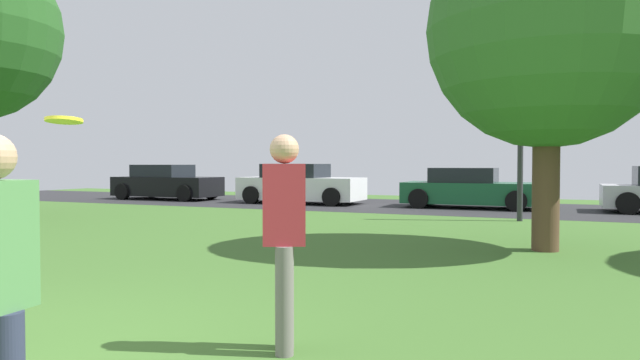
{
  "coord_description": "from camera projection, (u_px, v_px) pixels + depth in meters",
  "views": [
    {
      "loc": [
        3.71,
        -2.74,
        1.45
      ],
      "look_at": [
        0.0,
        5.81,
        1.18
      ],
      "focal_mm": 31.5,
      "sensor_mm": 36.0,
      "label": 1
    }
  ],
  "objects": [
    {
      "name": "street_lamp_post",
      "position": [
        521.0,
        132.0,
        14.07
      ],
      "size": [
        0.14,
        0.14,
        4.5
      ],
      "primitive_type": "cylinder",
      "color": "#2D2D33",
      "rests_on": "ground_plane"
    },
    {
      "name": "frisbee_disc",
      "position": [
        64.0,
        120.0,
        4.21
      ],
      "size": [
        0.37,
        0.37,
        0.05
      ],
      "color": "yellow"
    },
    {
      "name": "oak_tree_center",
      "position": [
        548.0,
        30.0,
        9.22
      ],
      "size": [
        3.94,
        3.94,
        5.64
      ],
      "color": "brown",
      "rests_on": "ground_plane"
    },
    {
      "name": "person_catcher",
      "position": [
        285.0,
        232.0,
        4.29
      ],
      "size": [
        0.38,
        0.34,
        1.67
      ],
      "rotation": [
        0.0,
        0.0,
        -2.7
      ],
      "color": "slate",
      "rests_on": "ground_plane"
    },
    {
      "name": "parked_car_black",
      "position": [
        166.0,
        183.0,
        22.71
      ],
      "size": [
        4.34,
        1.98,
        1.41
      ],
      "color": "black",
      "rests_on": "ground_plane"
    },
    {
      "name": "road_strip",
      "position": [
        441.0,
        207.0,
        18.7
      ],
      "size": [
        44.0,
        6.4,
        0.01
      ],
      "primitive_type": "cube",
      "color": "#28282B",
      "rests_on": "ground_plane"
    },
    {
      "name": "parked_car_white",
      "position": [
        300.0,
        185.0,
        20.41
      ],
      "size": [
        4.47,
        2.0,
        1.44
      ],
      "color": "white",
      "rests_on": "ground_plane"
    },
    {
      "name": "parked_car_green",
      "position": [
        469.0,
        189.0,
        18.35
      ],
      "size": [
        4.26,
        2.07,
        1.31
      ],
      "color": "#195633",
      "rests_on": "ground_plane"
    }
  ]
}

